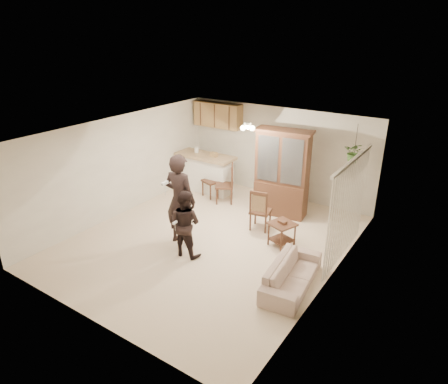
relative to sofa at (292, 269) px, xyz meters
The scene contains 23 objects.
floor 2.35m from the sofa, 165.86° to the left, with size 6.50×6.50×0.00m, color beige.
ceiling 3.15m from the sofa, 165.86° to the left, with size 5.50×6.50×0.02m, color white.
wall_back 4.52m from the sofa, 120.49° to the left, with size 5.50×0.02×2.50m, color silver.
wall_front 3.61m from the sofa, 129.94° to the right, with size 5.50×0.02×2.50m, color silver.
wall_left 5.11m from the sofa, behind, with size 0.02×6.50×2.50m, color silver.
wall_right 1.16m from the sofa, 48.40° to the left, with size 0.02×6.50×2.50m, color silver.
breakfast_bar 5.03m from the sofa, 144.56° to the left, with size 1.60×0.55×1.00m, color white.
bar_top 5.08m from the sofa, 144.56° to the left, with size 1.75×0.70×0.08m, color tan.
upper_cabinets 5.78m from the sofa, 138.76° to the left, with size 1.50×0.34×0.70m, color olive.
vertical_blinds 1.70m from the sofa, 72.48° to the left, with size 0.06×2.30×2.10m, color white, non-canonical shape.
ceiling_fixture 3.38m from the sofa, 139.21° to the left, with size 0.36×0.36×0.20m, color beige, non-canonical shape.
hanging_plant 3.32m from the sofa, 88.98° to the left, with size 0.43×0.37×0.48m, color #2D5020.
plant_cord 3.47m from the sofa, 88.98° to the left, with size 0.01×0.01×0.65m, color black.
sofa is the anchor object (origin of this frame).
adult 2.79m from the sofa, behind, with size 0.66×0.43×1.80m, color black.
child 2.37m from the sofa, behind, with size 0.66×0.51×1.35m, color black.
china_hutch 3.21m from the sofa, 120.26° to the left, with size 1.46×0.71×2.21m.
side_table 1.48m from the sofa, 123.41° to the left, with size 0.64×0.64×0.61m.
chair_bar 4.54m from the sofa, 144.21° to the left, with size 0.59×0.59×1.05m.
chair_hutch_left 4.06m from the sofa, 141.56° to the left, with size 0.66×0.66×1.08m.
chair_hutch_right 2.33m from the sofa, 133.34° to the left, with size 0.53×0.53×1.02m.
controller_adult 2.99m from the sofa, behind, with size 0.05×0.18×0.05m, color silver.
controller_child 2.43m from the sofa, 167.14° to the right, with size 0.04×0.13×0.04m, color silver.
Camera 1 is at (4.65, -6.41, 4.48)m, focal length 32.00 mm.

